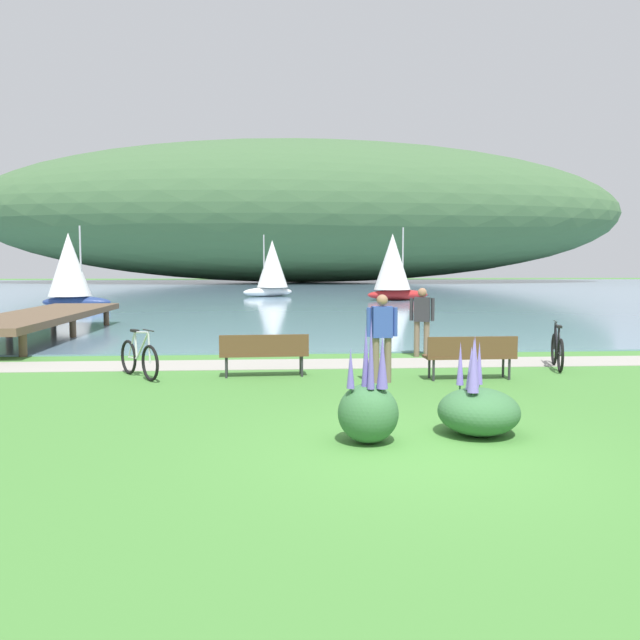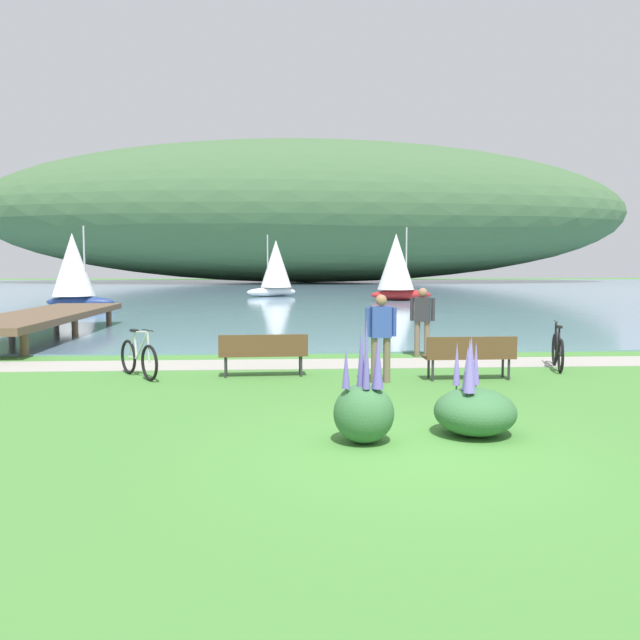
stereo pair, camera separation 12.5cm
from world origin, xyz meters
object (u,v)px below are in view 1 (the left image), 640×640
at_px(park_bench_further_along, 471,354).
at_px(person_at_shoreline, 422,318).
at_px(park_bench_near_camera, 264,351).
at_px(person_on_the_grass, 382,332).
at_px(bicycle_beside_path, 557,350).
at_px(sailboat_mid_bay, 272,268).
at_px(sailboat_toward_hillside, 393,266).
at_px(sailboat_nearest_to_shore, 70,270).
at_px(bicycle_leaning_near_bench, 139,358).

relative_size(park_bench_further_along, person_at_shoreline, 1.06).
distance_m(park_bench_near_camera, person_on_the_grass, 2.47).
bearing_deg(bicycle_beside_path, sailboat_mid_bay, 101.32).
relative_size(park_bench_near_camera, park_bench_further_along, 1.01).
relative_size(park_bench_near_camera, bicycle_beside_path, 1.06).
height_order(sailboat_mid_bay, sailboat_toward_hillside, sailboat_toward_hillside).
height_order(sailboat_nearest_to_shore, sailboat_mid_bay, sailboat_mid_bay).
distance_m(bicycle_leaning_near_bench, person_at_shoreline, 6.87).
bearing_deg(person_at_shoreline, sailboat_nearest_to_shore, 127.44).
relative_size(person_at_shoreline, sailboat_toward_hillside, 0.38).
bearing_deg(bicycle_leaning_near_bench, sailboat_nearest_to_shore, 110.27).
distance_m(person_at_shoreline, sailboat_mid_bay, 30.49).
height_order(park_bench_near_camera, person_on_the_grass, person_on_the_grass).
bearing_deg(sailboat_toward_hillside, sailboat_mid_bay, 143.95).
bearing_deg(bicycle_beside_path, sailboat_toward_hillside, 87.47).
relative_size(sailboat_nearest_to_shore, sailboat_toward_hillside, 0.93).
relative_size(bicycle_leaning_near_bench, bicycle_beside_path, 0.87).
height_order(park_bench_near_camera, sailboat_nearest_to_shore, sailboat_nearest_to_shore).
bearing_deg(park_bench_further_along, bicycle_beside_path, 28.48).
bearing_deg(person_on_the_grass, park_bench_further_along, 6.28).
distance_m(bicycle_leaning_near_bench, bicycle_beside_path, 8.96).
height_order(park_bench_further_along, bicycle_beside_path, bicycle_beside_path).
xyz_separation_m(bicycle_leaning_near_bench, sailboat_toward_hillside, (10.11, 27.23, 1.79)).
relative_size(bicycle_leaning_near_bench, sailboat_nearest_to_shore, 0.35).
relative_size(person_on_the_grass, sailboat_nearest_to_shore, 0.41).
relative_size(person_at_shoreline, sailboat_nearest_to_shore, 0.41).
xyz_separation_m(person_at_shoreline, person_on_the_grass, (-1.56, -3.43, 0.00)).
bearing_deg(park_bench_further_along, sailboat_toward_hillside, 82.84).
height_order(park_bench_near_camera, person_at_shoreline, person_at_shoreline).
relative_size(park_bench_near_camera, person_on_the_grass, 1.06).
bearing_deg(bicycle_beside_path, person_on_the_grass, -160.53).
relative_size(person_at_shoreline, sailboat_mid_bay, 0.40).
distance_m(park_bench_further_along, bicycle_leaning_near_bench, 6.64).
distance_m(bicycle_beside_path, sailboat_nearest_to_shore, 26.39).
relative_size(bicycle_leaning_near_bench, sailboat_toward_hillside, 0.33).
relative_size(bicycle_beside_path, sailboat_nearest_to_shore, 0.41).
xyz_separation_m(person_on_the_grass, sailboat_mid_bay, (-2.31, 33.65, 1.09)).
bearing_deg(sailboat_toward_hillside, person_at_shoreline, -98.66).
xyz_separation_m(person_at_shoreline, sailboat_nearest_to_shore, (-14.10, 18.42, 1.05)).
bearing_deg(sailboat_nearest_to_shore, bicycle_beside_path, -50.70).
relative_size(park_bench_near_camera, sailboat_mid_bay, 0.42).
distance_m(park_bench_further_along, bicycle_beside_path, 2.66).
xyz_separation_m(park_bench_further_along, sailboat_toward_hillside, (3.51, 27.91, 1.66)).
distance_m(park_bench_near_camera, sailboat_nearest_to_shore, 23.44).
height_order(person_at_shoreline, sailboat_toward_hillside, sailboat_toward_hillside).
xyz_separation_m(park_bench_near_camera, bicycle_leaning_near_bench, (-2.52, 0.06, -0.12)).
xyz_separation_m(bicycle_leaning_near_bench, person_at_shoreline, (6.36, 2.55, 0.58)).
height_order(park_bench_near_camera, sailboat_mid_bay, sailboat_mid_bay).
xyz_separation_m(bicycle_leaning_near_bench, bicycle_beside_path, (8.94, 0.58, 0.00)).
xyz_separation_m(person_at_shoreline, sailboat_toward_hillside, (3.76, 24.68, 1.21)).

